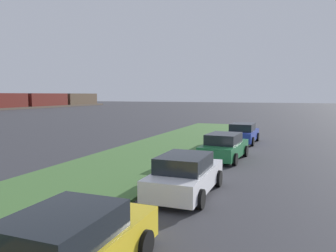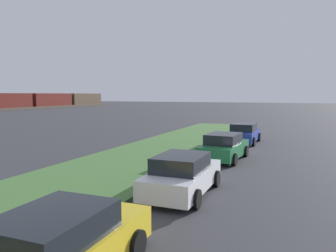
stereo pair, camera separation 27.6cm
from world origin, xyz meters
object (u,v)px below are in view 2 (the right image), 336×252
Objects in this scene: parked_car_yellow at (60,248)px; parked_car_green at (224,147)px; parked_car_white at (182,175)px; parked_car_blue at (244,133)px.

parked_car_yellow and parked_car_green have the same top height.
parked_car_white is (6.16, -0.27, 0.00)m from parked_car_yellow.
parked_car_white is at bearing -178.85° from parked_car_blue.
parked_car_white is 0.99× the size of parked_car_blue.
parked_car_blue is at bearing 3.26° from parked_car_green.
parked_car_yellow is at bearing -177.92° from parked_car_green.
parked_car_green is 1.01× the size of parked_car_blue.
parked_car_yellow and parked_car_white have the same top height.
parked_car_blue is (6.72, -0.01, 0.00)m from parked_car_green.
parked_car_yellow and parked_car_blue have the same top height.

